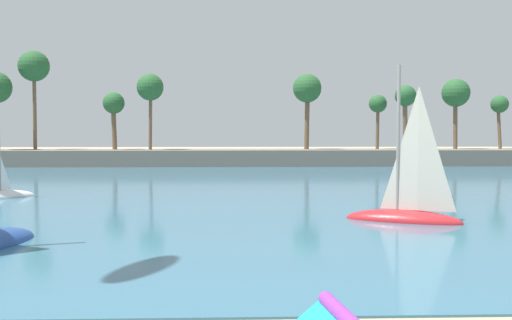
# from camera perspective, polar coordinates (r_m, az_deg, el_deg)

# --- Properties ---
(sea) EXTENTS (220.00, 91.84, 0.06)m
(sea) POSITION_cam_1_polar(r_m,az_deg,el_deg) (58.05, -2.43, -0.91)
(sea) COLOR #386B84
(sea) RESTS_ON ground
(palm_headland) EXTENTS (82.49, 6.00, 12.89)m
(palm_headland) POSITION_cam_1_polar(r_m,az_deg,el_deg) (63.97, -4.58, 2.00)
(palm_headland) COLOR slate
(palm_headland) RESTS_ON ground
(sailboat_near_shore) EXTENTS (5.15, 3.44, 7.23)m
(sailboat_near_shore) POSITION_cam_1_polar(r_m,az_deg,el_deg) (25.82, 14.56, -4.42)
(sailboat_near_shore) COLOR red
(sailboat_near_shore) RESTS_ON sea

